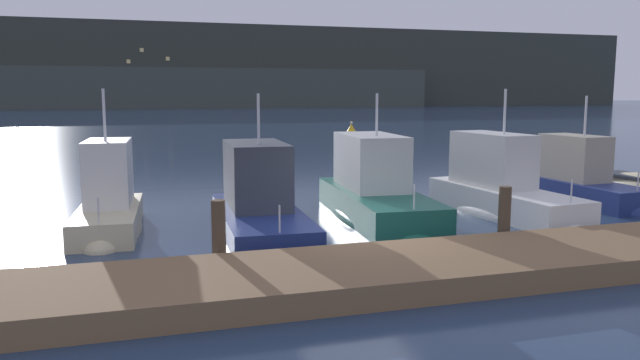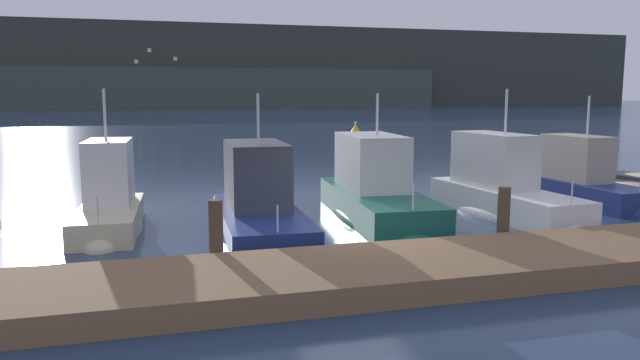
{
  "view_description": "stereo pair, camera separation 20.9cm",
  "coord_description": "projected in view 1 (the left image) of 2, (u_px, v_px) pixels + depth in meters",
  "views": [
    {
      "loc": [
        -4.81,
        -12.76,
        3.54
      ],
      "look_at": [
        0.0,
        3.02,
        1.2
      ],
      "focal_mm": 35.0,
      "sensor_mm": 36.0,
      "label": 1
    },
    {
      "loc": [
        -4.61,
        -12.82,
        3.54
      ],
      "look_at": [
        0.0,
        3.02,
        1.2
      ],
      "focal_mm": 35.0,
      "sensor_mm": 36.0,
      "label": 2
    }
  ],
  "objects": [
    {
      "name": "motorboat_berth_4",
      "position": [
        109.0,
        216.0,
        15.97
      ],
      "size": [
        1.92,
        4.97,
        4.27
      ],
      "color": "beige",
      "rests_on": "ground"
    },
    {
      "name": "motorboat_berth_5",
      "position": [
        260.0,
        214.0,
        16.02
      ],
      "size": [
        2.44,
        6.41,
        4.01
      ],
      "color": "navy",
      "rests_on": "ground"
    },
    {
      "name": "channel_buoy",
      "position": [
        351.0,
        143.0,
        34.53
      ],
      "size": [
        1.24,
        1.24,
        1.93
      ],
      "color": "gold",
      "rests_on": "ground"
    },
    {
      "name": "hillside_backdrop",
      "position": [
        142.0,
        69.0,
        137.72
      ],
      "size": [
        240.0,
        23.0,
        18.35
      ],
      "color": "#333833",
      "rests_on": "ground"
    },
    {
      "name": "ground_plane",
      "position": [
        359.0,
        251.0,
        13.97
      ],
      "size": [
        400.0,
        400.0,
        0.0
      ],
      "primitive_type": "plane",
      "color": "navy"
    },
    {
      "name": "motorboat_berth_8",
      "position": [
        581.0,
        191.0,
        20.0
      ],
      "size": [
        1.86,
        5.11,
        4.03
      ],
      "color": "navy",
      "rests_on": "ground"
    },
    {
      "name": "motorboat_berth_7",
      "position": [
        501.0,
        200.0,
        18.11
      ],
      "size": [
        2.24,
        6.32,
        4.23
      ],
      "color": "white",
      "rests_on": "ground"
    },
    {
      "name": "mooring_pile_3",
      "position": [
        504.0,
        218.0,
        14.12
      ],
      "size": [
        0.28,
        0.28,
        1.43
      ],
      "primitive_type": "cylinder",
      "color": "#4C3D2D",
      "rests_on": "ground"
    },
    {
      "name": "motorboat_berth_6",
      "position": [
        376.0,
        202.0,
        17.65
      ],
      "size": [
        2.71,
        6.94,
        4.03
      ],
      "color": "#195647",
      "rests_on": "ground"
    },
    {
      "name": "mooring_pile_2",
      "position": [
        219.0,
        236.0,
        12.25
      ],
      "size": [
        0.28,
        0.28,
        1.44
      ],
      "primitive_type": "cylinder",
      "color": "#4C3D2D",
      "rests_on": "ground"
    },
    {
      "name": "dock",
      "position": [
        404.0,
        270.0,
        11.69
      ],
      "size": [
        41.18,
        2.8,
        0.45
      ],
      "primitive_type": "cube",
      "color": "brown",
      "rests_on": "ground"
    }
  ]
}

